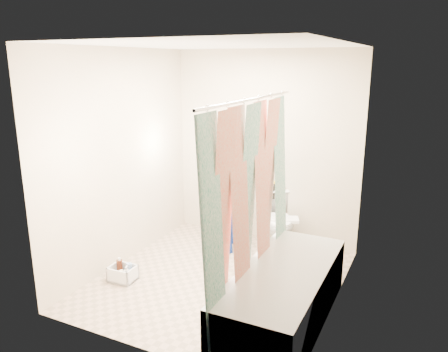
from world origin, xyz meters
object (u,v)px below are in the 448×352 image
at_px(bathtub, 283,294).
at_px(plumber, 229,187).
at_px(toilet, 280,221).
at_px(cleaning_caddy, 123,274).

bearing_deg(bathtub, plumber, 132.37).
bearing_deg(plumber, toilet, 98.38).
bearing_deg(toilet, bathtub, -92.08).
xyz_separation_m(bathtub, plumber, (-1.11, 1.22, 0.52)).
xyz_separation_m(bathtub, toilet, (-0.55, 1.51, 0.08)).
height_order(bathtub, cleaning_caddy, bathtub).
distance_m(bathtub, plumber, 1.73).
xyz_separation_m(plumber, cleaning_caddy, (-0.64, -1.25, -0.71)).
relative_size(plumber, cleaning_caddy, 5.64).
xyz_separation_m(toilet, plumber, (-0.56, -0.29, 0.43)).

